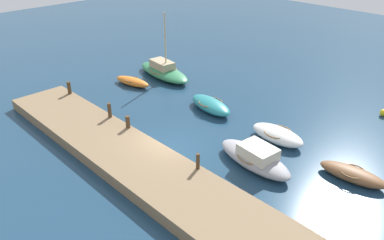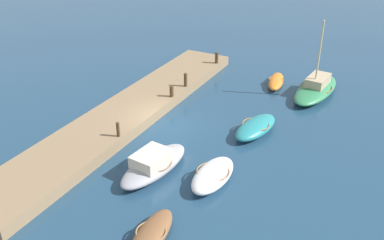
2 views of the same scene
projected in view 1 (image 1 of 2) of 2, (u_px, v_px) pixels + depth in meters
The scene contains 13 objects.
ground_plane at pixel (172, 148), 21.38m from camera, with size 84.00×84.00×0.00m, color navy.
dock_platform at pixel (135, 161), 19.64m from camera, with size 22.27×3.59×0.65m, color #846B4C.
rowboat_brown at pixel (352, 174), 18.66m from camera, with size 3.34×1.54×0.62m.
dinghy_orange at pixel (132, 81), 29.28m from camera, with size 3.27×1.60×0.59m.
rowboat_white at pixel (277, 135), 21.89m from camera, with size 3.30×1.62×0.78m.
rowboat_teal at pixel (211, 105), 25.40m from camera, with size 3.81×2.07×0.76m.
sailboat_green at pixel (164, 71), 30.78m from camera, with size 5.89×2.64×5.20m.
motorboat_grey at pixel (255, 157), 19.66m from camera, with size 4.71×2.21×1.21m.
mooring_post_west at pixel (69, 88), 26.22m from camera, with size 0.25×0.25×0.85m, color #47331E.
mooring_post_mid_west at pixel (109, 110), 23.08m from camera, with size 0.22×0.22×0.91m, color #47331E.
mooring_post_mid_east at pixel (128, 122), 21.95m from camera, with size 0.25×0.25×0.73m, color #47331E.
mooring_post_east at pixel (198, 161), 18.33m from camera, with size 0.18×0.18×0.83m, color #47331E.
marker_buoy at pixel (383, 113), 24.75m from camera, with size 0.46×0.46×0.46m, color yellow.
Camera 1 is at (13.80, -11.90, 11.35)m, focal length 35.91 mm.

